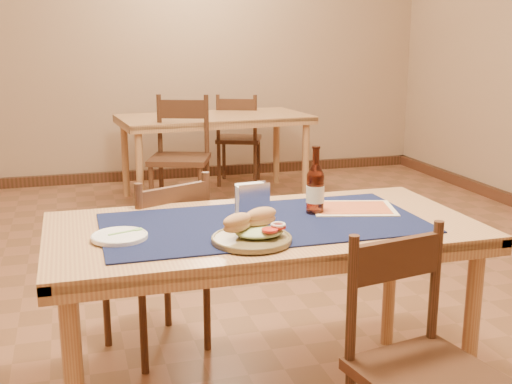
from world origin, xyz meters
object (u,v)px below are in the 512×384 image
object	(u,v)px
chair_main_far	(159,261)
sandwich_plate	(253,233)
chair_main_near	(420,365)
napkin_holder	(252,200)
back_table	(214,125)
main_table	(263,245)
beer_bottle	(315,189)

from	to	relation	value
chair_main_far	sandwich_plate	xyz separation A→B (m)	(0.23, -0.75, 0.34)
chair_main_near	napkin_holder	distance (m)	0.90
back_table	chair_main_far	size ratio (longest dim) A/B	2.01
napkin_holder	chair_main_far	bearing A→B (deg)	127.07
main_table	chair_main_near	bearing A→B (deg)	-62.82
chair_main_near	main_table	bearing A→B (deg)	117.18
sandwich_plate	napkin_holder	distance (m)	0.34
sandwich_plate	beer_bottle	size ratio (longest dim) A/B	1.03
beer_bottle	napkin_holder	distance (m)	0.25
back_table	chair_main_near	size ratio (longest dim) A/B	2.03
beer_bottle	napkin_holder	size ratio (longest dim) A/B	1.83
chair_main_near	chair_main_far	bearing A→B (deg)	118.97
beer_bottle	chair_main_far	bearing A→B (deg)	139.56
chair_main_near	beer_bottle	size ratio (longest dim) A/B	3.18
sandwich_plate	chair_main_far	bearing A→B (deg)	106.85
chair_main_far	chair_main_near	xyz separation A→B (m)	(0.65, -1.17, -0.00)
main_table	beer_bottle	size ratio (longest dim) A/B	5.97
sandwich_plate	chair_main_near	bearing A→B (deg)	-44.84
chair_main_far	napkin_holder	distance (m)	0.65
beer_bottle	main_table	bearing A→B (deg)	-163.60
sandwich_plate	beer_bottle	xyz separation A→B (m)	(0.33, 0.28, 0.07)
main_table	sandwich_plate	bearing A→B (deg)	-115.89
main_table	napkin_holder	world-z (taller)	napkin_holder
chair_main_far	sandwich_plate	bearing A→B (deg)	-73.15
chair_main_far	beer_bottle	bearing A→B (deg)	-40.44
chair_main_far	napkin_holder	world-z (taller)	napkin_holder
main_table	napkin_holder	bearing A→B (deg)	93.68
main_table	sandwich_plate	distance (m)	0.26
beer_bottle	chair_main_near	bearing A→B (deg)	-82.86
back_table	sandwich_plate	xyz separation A→B (m)	(-0.66, -3.56, 0.12)
beer_bottle	back_table	bearing A→B (deg)	84.30
main_table	sandwich_plate	xyz separation A→B (m)	(-0.10, -0.21, 0.12)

